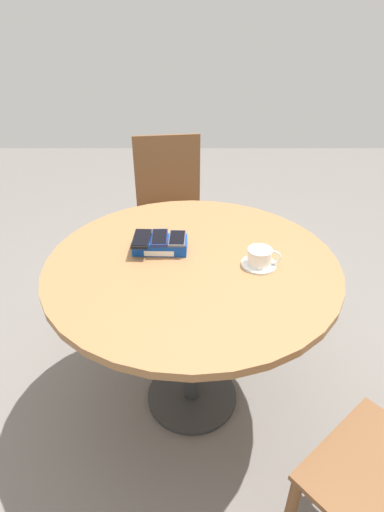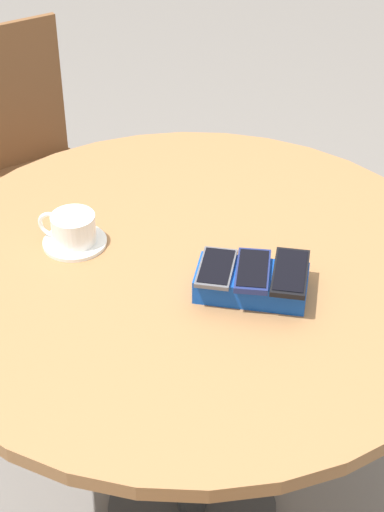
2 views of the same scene
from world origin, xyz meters
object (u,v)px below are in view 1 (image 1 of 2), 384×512
phone_navy (160,238)px  coffee_cup (260,256)px  phone_box (160,245)px  phone_gray (177,238)px  round_table (192,283)px  chair_near_window (171,212)px  phone_black (142,238)px  saucer (259,264)px

phone_navy → coffee_cup: (0.38, -0.11, -0.02)m
phone_box → phone_gray: phone_gray is taller
round_table → phone_gray: phone_gray is taller
round_table → chair_near_window: (-0.14, 1.01, -0.18)m
phone_gray → chair_near_window: (-0.08, 0.94, -0.34)m
phone_box → phone_navy: phone_navy is taller
phone_navy → phone_black: bearing=-175.2°
coffee_cup → chair_near_window: chair_near_window is taller
round_table → coffee_cup: coffee_cup is taller
phone_navy → phone_box: bearing=-61.1°
phone_navy → saucer: phone_navy is taller
round_table → coffee_cup: bearing=-7.6°
phone_gray → chair_near_window: 1.00m
chair_near_window → coffee_cup: bearing=-69.7°
phone_gray → chair_near_window: bearing=94.9°
phone_black → phone_navy: size_ratio=1.11×
round_table → phone_box: 0.20m
round_table → phone_navy: bearing=148.5°
phone_navy → saucer: bearing=-16.4°
phone_gray → chair_near_window: chair_near_window is taller
round_table → coffee_cup: size_ratio=9.01×
round_table → saucer: saucer is taller
round_table → phone_gray: size_ratio=9.02×
coffee_cup → round_table: bearing=172.4°
saucer → phone_navy: bearing=163.6°
phone_navy → phone_gray: (0.07, -0.00, -0.00)m
phone_box → phone_black: bearing=-177.5°
phone_box → phone_black: 0.08m
phone_gray → coffee_cup: size_ratio=1.00×
phone_box → saucer: 0.39m
round_table → saucer: 0.27m
round_table → coffee_cup: 0.29m
saucer → round_table: bearing=172.4°
coffee_cup → chair_near_window: bearing=110.3°
phone_black → saucer: 0.46m
phone_box → coffee_cup: bearing=-16.0°
chair_near_window → round_table: bearing=-82.3°
round_table → phone_black: size_ratio=7.74×
phone_black → phone_gray: 0.14m
phone_navy → phone_gray: 0.07m
phone_box → saucer: bearing=-16.1°
phone_gray → chair_near_window: size_ratio=0.13×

